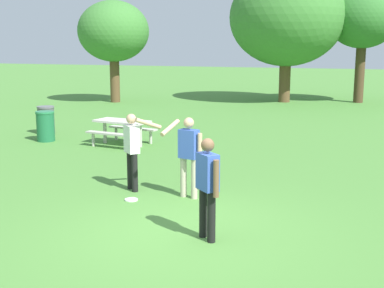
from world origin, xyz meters
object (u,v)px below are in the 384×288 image
Objects in this scene: person_bystander at (188,151)px; frisbee at (131,200)px; person_thrower at (207,182)px; trash_can_further_along at (45,126)px; tree_far_right at (363,20)px; trash_can_beside_table at (46,120)px; person_catcher at (132,146)px; tree_tall_left at (113,32)px; tree_broad_center at (287,17)px; picnic_table_near at (122,127)px.

person_bystander reaches higher than frisbee.
person_thrower reaches higher than trash_can_further_along.
tree_far_right is (8.97, 14.96, 3.82)m from trash_can_further_along.
person_bystander is 6.25× the size of frisbee.
tree_far_right is (2.53, 19.18, 3.34)m from person_bystander.
tree_far_right reaches higher than trash_can_beside_table.
person_bystander is at bearing -5.16° from person_catcher.
person_bystander reaches higher than trash_can_further_along.
person_thrower is 20.29m from tree_tall_left.
person_bystander is at bearing -33.22° from trash_can_further_along.
person_catcher is 1.71× the size of trash_can_beside_table.
person_thrower is 6.25× the size of frisbee.
person_bystander is at bearing 28.78° from frisbee.
person_catcher is 1.20m from frisbee.
tree_broad_center is at bearing 93.87° from person_bystander.
tree_far_right reaches higher than person_thrower.
person_bystander reaches higher than trash_can_beside_table.
tree_broad_center is (-2.29, 20.11, 3.48)m from person_thrower.
person_catcher is at bearing -41.47° from trash_can_beside_table.
tree_broad_center reaches higher than frisbee.
tree_broad_center reaches higher than person_thrower.
trash_can_beside_table is 14.63m from tree_broad_center.
tree_tall_left is at bearing 119.58° from person_catcher.
tree_tall_left is at bearing 107.00° from trash_can_further_along.
person_thrower is 0.23× the size of tree_broad_center.
tree_broad_center reaches higher than tree_far_right.
person_catcher is at bearing -38.58° from trash_can_further_along.
person_catcher is 7.94m from trash_can_beside_table.
tree_tall_left reaches higher than frisbee.
trash_can_further_along is at bearing 141.42° from person_catcher.
tree_broad_center is at bearing 79.19° from picnic_table_near.
person_bystander is 7.71m from trash_can_further_along.
frisbee is 7.24m from trash_can_further_along.
frisbee is at bearing -41.34° from trash_can_further_along.
person_bystander is at bearing -97.50° from tree_far_right.
person_bystander is 0.23× the size of tree_broad_center.
person_bystander is 0.87× the size of picnic_table_near.
picnic_table_near is at bearing 5.47° from trash_can_further_along.
person_bystander is 1.71× the size of trash_can_beside_table.
person_catcher is at bearing 113.05° from frisbee.
trash_can_further_along is 11.68m from tree_tall_left.
picnic_table_near is 0.36× the size of tree_tall_left.
frisbee is (0.29, -0.67, -0.95)m from person_catcher.
tree_broad_center is at bearing 90.66° from frisbee.
tree_broad_center is at bearing -163.99° from tree_far_right.
person_thrower is 1.00× the size of person_catcher.
trash_can_further_along is 17.86m from tree_far_right.
person_catcher and person_bystander have the same top height.
picnic_table_near is 12.43m from tree_tall_left.
person_catcher reaches higher than picnic_table_near.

